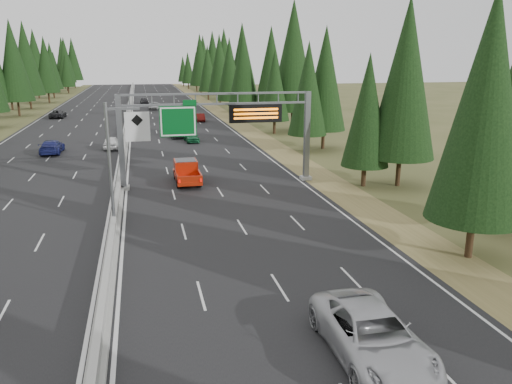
% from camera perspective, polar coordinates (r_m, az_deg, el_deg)
% --- Properties ---
extents(road, '(32.00, 260.00, 0.08)m').
position_cam_1_polar(road, '(87.14, -14.40, 7.62)').
color(road, black).
rests_on(road, ground).
extents(shoulder_right, '(3.60, 260.00, 0.06)m').
position_cam_1_polar(shoulder_right, '(88.54, -2.71, 8.18)').
color(shoulder_right, olive).
rests_on(shoulder_right, ground).
extents(shoulder_left, '(3.60, 260.00, 0.06)m').
position_cam_1_polar(shoulder_left, '(89.33, -25.95, 6.75)').
color(shoulder_left, '#434922').
rests_on(shoulder_left, ground).
extents(median_barrier, '(0.70, 260.00, 0.85)m').
position_cam_1_polar(median_barrier, '(87.09, -14.42, 7.86)').
color(median_barrier, gray).
rests_on(median_barrier, road).
extents(sign_gantry, '(16.75, 0.98, 7.80)m').
position_cam_1_polar(sign_gantry, '(42.27, -3.55, 7.74)').
color(sign_gantry, slate).
rests_on(sign_gantry, road).
extents(hov_sign_pole, '(2.80, 0.50, 8.00)m').
position_cam_1_polar(hov_sign_pole, '(32.02, -15.38, 3.87)').
color(hov_sign_pole, slate).
rests_on(hov_sign_pole, road).
extents(tree_row_right, '(11.79, 242.11, 18.91)m').
position_cam_1_polar(tree_row_right, '(77.28, 2.43, 14.15)').
color(tree_row_right, black).
rests_on(tree_row_right, ground).
extents(silver_minivan, '(3.03, 6.46, 1.79)m').
position_cam_1_polar(silver_minivan, '(19.19, 13.11, -15.64)').
color(silver_minivan, '#B0B0B5').
rests_on(silver_minivan, road).
extents(red_pickup, '(2.05, 5.75, 1.87)m').
position_cam_1_polar(red_pickup, '(44.25, -7.97, 2.49)').
color(red_pickup, black).
rests_on(red_pickup, road).
extents(car_ahead_green, '(1.89, 4.17, 1.39)m').
position_cam_1_polar(car_ahead_green, '(65.70, -7.40, 6.31)').
color(car_ahead_green, '#155D32').
rests_on(car_ahead_green, road).
extents(car_ahead_dkred, '(1.58, 4.01, 1.30)m').
position_cam_1_polar(car_ahead_dkred, '(87.27, -6.35, 8.46)').
color(car_ahead_dkred, '#5D100D').
rests_on(car_ahead_dkred, road).
extents(car_ahead_dkgrey, '(2.48, 5.16, 1.45)m').
position_cam_1_polar(car_ahead_dkgrey, '(70.09, -9.08, 6.82)').
color(car_ahead_dkgrey, black).
rests_on(car_ahead_dkgrey, road).
extents(car_ahead_white, '(2.64, 5.26, 1.43)m').
position_cam_1_polar(car_ahead_white, '(109.72, -11.52, 9.63)').
color(car_ahead_white, silver).
rests_on(car_ahead_white, road).
extents(car_ahead_far, '(2.07, 4.46, 1.48)m').
position_cam_1_polar(car_ahead_far, '(123.00, -12.66, 10.14)').
color(car_ahead_far, black).
rests_on(car_ahead_far, road).
extents(car_onc_blue, '(2.26, 5.39, 1.56)m').
position_cam_1_polar(car_onc_blue, '(61.68, -22.30, 4.82)').
color(car_onc_blue, navy).
rests_on(car_onc_blue, road).
extents(car_onc_white, '(2.06, 4.53, 1.51)m').
position_cam_1_polar(car_onc_white, '(62.60, -16.16, 5.46)').
color(car_onc_white, silver).
rests_on(car_onc_white, road).
extents(car_onc_far, '(2.58, 5.34, 1.47)m').
position_cam_1_polar(car_onc_far, '(98.71, -21.71, 8.31)').
color(car_onc_far, black).
rests_on(car_onc_far, road).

